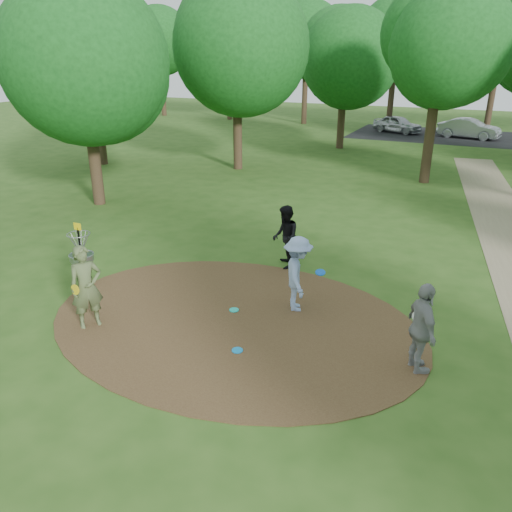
% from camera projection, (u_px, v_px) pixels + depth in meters
% --- Properties ---
extents(ground, '(100.00, 100.00, 0.00)m').
position_uv_depth(ground, '(233.00, 321.00, 10.95)').
color(ground, '#2D5119').
rests_on(ground, ground).
extents(dirt_clearing, '(8.40, 8.40, 0.02)m').
position_uv_depth(dirt_clearing, '(233.00, 321.00, 10.94)').
color(dirt_clearing, '#47301C').
rests_on(dirt_clearing, ground).
extents(parking_lot, '(14.00, 8.00, 0.01)m').
position_uv_depth(parking_lot, '(454.00, 136.00, 35.33)').
color(parking_lot, black).
rests_on(parking_lot, ground).
extents(player_observer_with_disc, '(0.73, 0.80, 1.82)m').
position_uv_depth(player_observer_with_disc, '(86.00, 287.00, 10.43)').
color(player_observer_with_disc, '#536239').
rests_on(player_observer_with_disc, ground).
extents(player_throwing_with_disc, '(1.20, 1.30, 1.75)m').
position_uv_depth(player_throwing_with_disc, '(298.00, 274.00, 11.14)').
color(player_throwing_with_disc, '#93ABDC').
rests_on(player_throwing_with_disc, ground).
extents(player_walking_with_disc, '(0.97, 1.05, 1.73)m').
position_uv_depth(player_walking_with_disc, '(285.00, 237.00, 13.42)').
color(player_walking_with_disc, black).
rests_on(player_walking_with_disc, ground).
extents(player_waiting_with_disc, '(0.89, 1.11, 1.76)m').
position_uv_depth(player_waiting_with_disc, '(422.00, 329.00, 8.92)').
color(player_waiting_with_disc, gray).
rests_on(player_waiting_with_disc, ground).
extents(disc_ground_cyan, '(0.22, 0.22, 0.02)m').
position_uv_depth(disc_ground_cyan, '(234.00, 310.00, 11.36)').
color(disc_ground_cyan, '#1AD3BE').
rests_on(disc_ground_cyan, dirt_clearing).
extents(disc_ground_blue, '(0.22, 0.22, 0.02)m').
position_uv_depth(disc_ground_blue, '(237.00, 350.00, 9.81)').
color(disc_ground_blue, '#0C8AD7').
rests_on(disc_ground_blue, dirt_clearing).
extents(car_left, '(3.91, 2.71, 1.23)m').
position_uv_depth(car_left, '(397.00, 124.00, 36.78)').
color(car_left, '#AEB1B6').
rests_on(car_left, ground).
extents(car_right, '(4.24, 2.16, 1.33)m').
position_uv_depth(car_right, '(469.00, 129.00, 34.24)').
color(car_right, '#989C9F').
rests_on(car_right, ground).
extents(disc_golf_basket, '(0.63, 0.63, 1.54)m').
position_uv_depth(disc_golf_basket, '(80.00, 248.00, 12.64)').
color(disc_golf_basket, black).
rests_on(disc_golf_basket, ground).
extents(tree_ring, '(37.77, 45.38, 8.80)m').
position_uv_depth(tree_ring, '(405.00, 61.00, 16.35)').
color(tree_ring, '#332316').
rests_on(tree_ring, ground).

